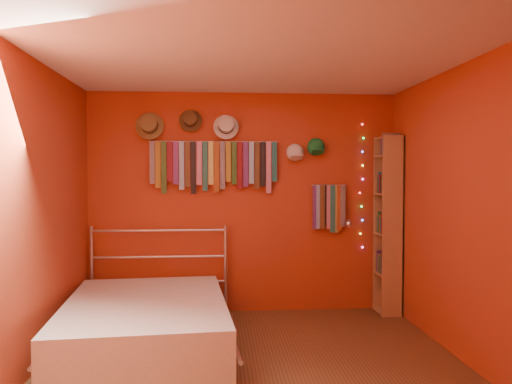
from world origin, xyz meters
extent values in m
plane|color=#51371B|center=(0.00, 0.00, 0.00)|extent=(3.50, 3.50, 0.00)
cube|color=maroon|center=(0.00, 1.75, 1.25)|extent=(3.50, 0.02, 2.50)
cube|color=maroon|center=(1.75, 0.00, 1.25)|extent=(0.02, 3.50, 2.50)
cube|color=maroon|center=(-1.75, 0.00, 1.25)|extent=(0.02, 3.50, 2.50)
cube|color=white|center=(0.00, 0.00, 2.50)|extent=(3.50, 3.50, 0.02)
cylinder|color=silver|center=(-0.34, 1.70, 1.94)|extent=(1.45, 0.01, 0.01)
cube|color=navy|center=(-1.03, 1.69, 1.70)|extent=(0.06, 0.01, 0.47)
cube|color=#8D5B19|center=(-0.96, 1.68, 1.68)|extent=(0.06, 0.01, 0.52)
cube|color=#244D1E|center=(-0.90, 1.68, 1.65)|extent=(0.06, 0.01, 0.58)
cube|color=maroon|center=(-0.83, 1.69, 1.72)|extent=(0.06, 0.01, 0.45)
cube|color=#581B6F|center=(-0.76, 1.68, 1.70)|extent=(0.06, 0.01, 0.48)
cube|color=#7296CA|center=(-0.70, 1.68, 1.67)|extent=(0.06, 0.01, 0.54)
cube|color=#452D17|center=(-0.63, 1.69, 1.68)|extent=(0.06, 0.01, 0.51)
cube|color=black|center=(-0.57, 1.68, 1.65)|extent=(0.06, 0.01, 0.59)
cube|color=#B35990|center=(-0.50, 1.68, 1.70)|extent=(0.06, 0.01, 0.49)
cube|color=#17514A|center=(-0.44, 1.69, 1.66)|extent=(0.06, 0.01, 0.55)
cube|color=#CBCC51|center=(-0.37, 1.68, 1.70)|extent=(0.06, 0.01, 0.48)
cube|color=brown|center=(-0.31, 1.68, 1.66)|extent=(0.06, 0.01, 0.57)
cube|color=navy|center=(-0.24, 1.69, 1.67)|extent=(0.06, 0.01, 0.53)
cube|color=olive|center=(-0.18, 1.68, 1.72)|extent=(0.06, 0.01, 0.45)
cube|color=#1D481D|center=(-0.11, 1.68, 1.70)|extent=(0.06, 0.01, 0.48)
cube|color=maroon|center=(-0.05, 1.69, 1.68)|extent=(0.06, 0.01, 0.53)
cube|color=#471860|center=(0.02, 1.68, 1.69)|extent=(0.06, 0.01, 0.51)
cube|color=#6F99C6|center=(0.08, 1.68, 1.70)|extent=(0.06, 0.01, 0.47)
cube|color=#473017|center=(0.15, 1.69, 1.67)|extent=(0.06, 0.01, 0.53)
cube|color=black|center=(0.21, 1.68, 1.69)|extent=(0.06, 0.01, 0.50)
cube|color=#C16085|center=(0.28, 1.68, 1.65)|extent=(0.06, 0.01, 0.58)
cube|color=#195859|center=(0.34, 1.69, 1.72)|extent=(0.06, 0.01, 0.45)
cylinder|color=silver|center=(0.98, 1.70, 1.45)|extent=(0.40, 0.01, 0.01)
cube|color=#3A1862|center=(0.82, 1.69, 1.20)|extent=(0.06, 0.01, 0.50)
cube|color=#677FB8|center=(0.86, 1.68, 1.20)|extent=(0.06, 0.01, 0.50)
cube|color=#52361B|center=(0.90, 1.68, 1.20)|extent=(0.06, 0.01, 0.50)
cube|color=black|center=(0.94, 1.69, 1.21)|extent=(0.06, 0.01, 0.48)
cube|color=#B45A79|center=(0.98, 1.68, 1.20)|extent=(0.06, 0.01, 0.50)
cube|color=#1B5F5F|center=(1.02, 1.68, 1.18)|extent=(0.06, 0.01, 0.54)
cube|color=#B8B549|center=(1.06, 1.69, 1.18)|extent=(0.06, 0.01, 0.55)
cube|color=maroon|center=(1.10, 1.68, 1.19)|extent=(0.06, 0.01, 0.52)
cube|color=#151251|center=(1.14, 1.68, 1.21)|extent=(0.06, 0.01, 0.47)
cylinder|color=brown|center=(-1.05, 1.69, 2.11)|extent=(0.31, 0.08, 0.31)
cylinder|color=brown|center=(-1.05, 1.64, 2.12)|extent=(0.18, 0.15, 0.20)
cylinder|color=#332314|center=(-1.05, 1.66, 2.12)|extent=(0.19, 0.06, 0.19)
cylinder|color=#4C351B|center=(-0.60, 1.69, 2.17)|extent=(0.26, 0.06, 0.25)
cylinder|color=#4C351B|center=(-0.60, 1.65, 2.18)|extent=(0.15, 0.13, 0.17)
cylinder|color=black|center=(-0.60, 1.67, 2.18)|extent=(0.16, 0.05, 0.16)
cylinder|color=beige|center=(-0.20, 1.69, 2.11)|extent=(0.28, 0.07, 0.28)
cylinder|color=beige|center=(-0.20, 1.64, 2.12)|extent=(0.17, 0.14, 0.18)
cylinder|color=black|center=(-0.20, 1.67, 2.11)|extent=(0.17, 0.06, 0.17)
ellipsoid|color=silver|center=(0.58, 1.70, 1.82)|extent=(0.19, 0.14, 0.19)
cube|color=silver|center=(0.58, 1.58, 1.77)|extent=(0.14, 0.10, 0.06)
ellipsoid|color=#1B7C35|center=(0.82, 1.70, 1.89)|extent=(0.19, 0.14, 0.19)
cube|color=#1B7C35|center=(0.82, 1.58, 1.83)|extent=(0.14, 0.10, 0.06)
sphere|color=#FF3333|center=(1.37, 1.71, 2.15)|extent=(0.02, 0.02, 0.02)
sphere|color=#33FF4C|center=(1.38, 1.71, 1.99)|extent=(0.02, 0.02, 0.02)
sphere|color=#4C66FF|center=(1.37, 1.71, 1.83)|extent=(0.02, 0.02, 0.02)
sphere|color=yellow|center=(1.37, 1.71, 1.68)|extent=(0.02, 0.02, 0.02)
sphere|color=#FF4CCC|center=(1.38, 1.71, 1.52)|extent=(0.02, 0.02, 0.02)
sphere|color=#FF3333|center=(1.34, 1.71, 1.36)|extent=(0.02, 0.02, 0.02)
sphere|color=#33FF4C|center=(1.36, 1.71, 1.20)|extent=(0.02, 0.02, 0.02)
sphere|color=#4C66FF|center=(1.38, 1.71, 1.04)|extent=(0.02, 0.02, 0.02)
sphere|color=yellow|center=(1.35, 1.71, 0.88)|extent=(0.02, 0.02, 0.02)
sphere|color=#FF4CCC|center=(1.38, 1.71, 0.73)|extent=(0.02, 0.02, 0.02)
cylinder|color=silver|center=(1.15, 1.73, 1.00)|extent=(0.04, 0.03, 0.04)
cylinder|color=silver|center=(1.15, 1.61, 1.03)|extent=(0.01, 0.26, 0.08)
sphere|color=white|center=(1.15, 1.47, 1.02)|extent=(0.07, 0.07, 0.07)
cube|color=#A8734B|center=(1.62, 1.37, 1.00)|extent=(0.24, 0.02, 2.00)
cube|color=#A8734B|center=(1.62, 1.69, 1.00)|extent=(0.24, 0.02, 2.00)
cube|color=#A8734B|center=(1.74, 1.53, 1.00)|extent=(0.02, 0.34, 2.00)
cube|color=#A8734B|center=(1.62, 1.53, 0.02)|extent=(0.24, 0.32, 0.02)
cube|color=#A8734B|center=(1.62, 1.53, 0.45)|extent=(0.24, 0.32, 0.02)
cube|color=#A8734B|center=(1.62, 1.53, 0.90)|extent=(0.24, 0.32, 0.02)
cube|color=#A8734B|center=(1.62, 1.53, 1.35)|extent=(0.24, 0.32, 0.02)
cube|color=#A8734B|center=(1.62, 1.53, 1.78)|extent=(0.24, 0.32, 0.02)
cube|color=#A8734B|center=(1.62, 1.53, 1.98)|extent=(0.24, 0.32, 0.02)
cylinder|color=silver|center=(-1.69, 1.65, 0.50)|extent=(0.04, 0.04, 1.00)
cylinder|color=silver|center=(-0.21, 1.65, 0.50)|extent=(0.04, 0.04, 1.00)
cylinder|color=silver|center=(-0.95, 1.65, 0.37)|extent=(1.48, 0.03, 0.03)
cylinder|color=silver|center=(-0.95, 1.65, 0.65)|extent=(1.48, 0.03, 0.03)
cylinder|color=silver|center=(-0.95, 1.65, 0.95)|extent=(1.48, 0.03, 0.03)
cube|color=beige|center=(-0.95, 0.60, 0.23)|extent=(1.57, 2.11, 0.40)
cylinder|color=silver|center=(-1.69, 0.60, 0.21)|extent=(0.19, 2.00, 0.03)
cylinder|color=silver|center=(-0.21, 0.60, 0.21)|extent=(0.19, 2.00, 0.03)
camera|label=1|loc=(-0.30, -3.94, 1.57)|focal=35.00mm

